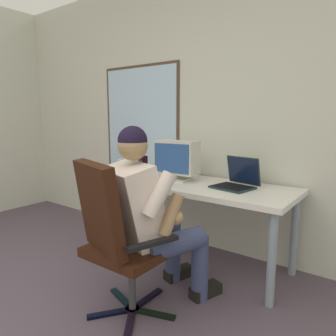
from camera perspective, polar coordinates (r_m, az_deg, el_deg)
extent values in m
cube|color=beige|center=(3.09, 6.97, 10.31)|extent=(5.67, 0.06, 2.69)
cube|color=#4C3828|center=(3.54, -4.97, 8.65)|extent=(1.04, 0.01, 1.18)
cube|color=silver|center=(3.54, -5.02, 8.65)|extent=(0.98, 0.02, 1.12)
cylinder|color=gray|center=(3.17, -11.25, -8.32)|extent=(0.06, 0.06, 0.68)
cylinder|color=gray|center=(2.31, 18.27, -15.48)|extent=(0.06, 0.06, 0.68)
cylinder|color=gray|center=(3.54, -4.66, -6.28)|extent=(0.06, 0.06, 0.68)
cylinder|color=gray|center=(2.80, 21.90, -11.24)|extent=(0.06, 0.06, 0.68)
cube|color=white|center=(2.76, 4.28, -3.07)|extent=(1.77, 0.69, 0.04)
cube|color=black|center=(2.44, -8.27, -22.40)|extent=(0.30, 0.13, 0.02)
cube|color=black|center=(2.31, -10.44, -24.47)|extent=(0.21, 0.27, 0.02)
cube|color=black|center=(2.20, -6.96, -26.21)|extent=(0.21, 0.27, 0.02)
cube|color=black|center=(2.28, -2.67, -24.86)|extent=(0.30, 0.13, 0.02)
cube|color=black|center=(2.42, -3.81, -22.59)|extent=(0.04, 0.30, 0.02)
cylinder|color=black|center=(2.33, -6.43, -24.08)|extent=(0.10, 0.10, 0.02)
cylinder|color=#3F3F44|center=(2.22, -6.53, -19.57)|extent=(0.05, 0.05, 0.40)
cube|color=#32180C|center=(2.12, -6.64, -14.39)|extent=(0.48, 0.48, 0.06)
cube|color=#32180C|center=(1.93, -12.36, -7.22)|extent=(0.48, 0.28, 0.56)
cube|color=black|center=(1.86, -2.75, -13.45)|extent=(0.15, 0.34, 0.02)
cube|color=black|center=(2.29, -9.88, -9.14)|extent=(0.15, 0.34, 0.02)
cylinder|color=#374067|center=(2.11, 1.34, -13.54)|extent=(0.28, 0.46, 0.15)
cylinder|color=#374067|center=(2.33, 5.77, -17.58)|extent=(0.12, 0.12, 0.47)
cube|color=black|center=(2.46, 6.82, -21.20)|extent=(0.17, 0.26, 0.08)
cylinder|color=#374067|center=(2.36, -3.38, -11.05)|extent=(0.28, 0.46, 0.15)
cylinder|color=#374067|center=(2.56, 0.90, -15.01)|extent=(0.12, 0.12, 0.47)
cube|color=black|center=(2.68, 1.99, -18.47)|extent=(0.17, 0.26, 0.08)
cube|color=beige|center=(2.04, -6.22, -6.70)|extent=(0.46, 0.43, 0.55)
sphere|color=#A38156|center=(1.97, -6.41, 4.06)|extent=(0.19, 0.19, 0.19)
sphere|color=black|center=(1.97, -6.43, 4.93)|extent=(0.19, 0.19, 0.19)
cylinder|color=beige|center=(1.86, -1.61, -4.88)|extent=(0.16, 0.25, 0.28)
cylinder|color=#A38156|center=(1.95, 0.62, -8.45)|extent=(0.13, 0.19, 0.27)
sphere|color=#A38156|center=(1.98, 1.54, -8.96)|extent=(0.09, 0.09, 0.09)
cylinder|color=beige|center=(2.23, -7.90, -2.57)|extent=(0.15, 0.22, 0.29)
cylinder|color=#A38156|center=(2.31, -4.76, -3.31)|extent=(0.13, 0.21, 0.26)
sphere|color=#A38156|center=(2.34, -2.86, -1.48)|extent=(0.09, 0.09, 0.09)
cube|color=beige|center=(2.86, 1.58, -2.00)|extent=(0.25, 0.21, 0.02)
cylinder|color=beige|center=(2.86, 1.58, -1.40)|extent=(0.04, 0.04, 0.04)
cube|color=silver|center=(2.83, 1.59, 1.98)|extent=(0.40, 0.21, 0.30)
cube|color=#264C8C|center=(2.75, 0.58, 1.76)|extent=(0.34, 0.04, 0.26)
cube|color=#17292F|center=(2.58, 11.57, -3.48)|extent=(0.34, 0.30, 0.02)
cube|color=black|center=(2.58, 11.57, -3.26)|extent=(0.31, 0.26, 0.00)
cube|color=#17292F|center=(2.68, 13.51, -0.43)|extent=(0.31, 0.12, 0.23)
cube|color=#0F1933|center=(2.67, 13.40, -0.49)|extent=(0.28, 0.10, 0.21)
cylinder|color=silver|center=(3.08, -8.38, -1.43)|extent=(0.06, 0.06, 0.00)
cylinder|color=silver|center=(3.07, -8.39, -0.68)|extent=(0.01, 0.01, 0.08)
cylinder|color=silver|center=(3.06, -8.43, 0.79)|extent=(0.08, 0.08, 0.08)
cylinder|color=#4E0820|center=(3.06, -8.42, 0.37)|extent=(0.07, 0.07, 0.04)
cube|color=black|center=(3.25, -4.54, 0.71)|extent=(0.08, 0.07, 0.17)
cylinder|color=#333338|center=(3.22, -5.00, 1.09)|extent=(0.05, 0.01, 0.05)
cube|color=#321A28|center=(2.96, -5.55, -1.75)|extent=(0.17, 0.16, 0.01)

